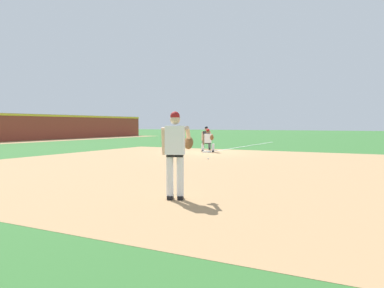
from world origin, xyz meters
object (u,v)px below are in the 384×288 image
(first_base_bag, at_px, (207,152))
(umpire, at_px, (206,137))
(first_baseman, at_px, (208,139))
(baseball, at_px, (208,159))
(pitcher, at_px, (176,150))

(first_base_bag, height_order, umpire, umpire)
(first_baseman, distance_m, umpire, 2.10)
(baseball, height_order, pitcher, pitcher)
(baseball, relative_size, first_baseman, 0.06)
(first_baseman, bearing_deg, pitcher, -158.03)
(first_base_bag, height_order, baseball, first_base_bag)
(pitcher, height_order, umpire, pitcher)
(pitcher, relative_size, first_baseman, 1.39)
(baseball, height_order, first_baseman, first_baseman)
(baseball, height_order, umpire, umpire)
(first_base_bag, distance_m, pitcher, 13.24)
(first_base_bag, relative_size, umpire, 0.26)
(pitcher, bearing_deg, baseball, 20.60)
(baseball, relative_size, pitcher, 0.04)
(baseball, xyz_separation_m, first_baseman, (4.11, 1.89, 0.69))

